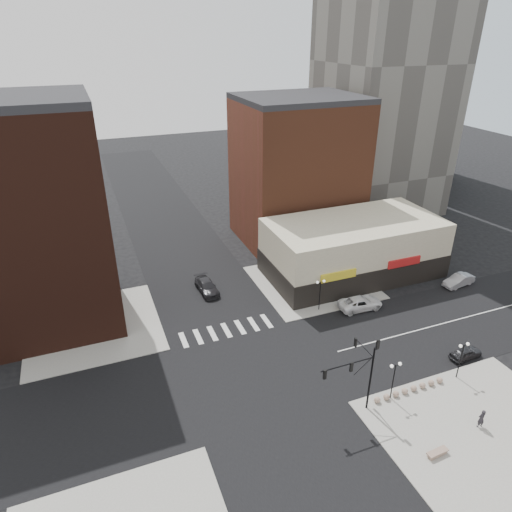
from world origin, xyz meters
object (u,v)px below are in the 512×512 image
traffic_signal (361,367)px  street_lamp_se_b (462,352)px  stone_bench (437,453)px  white_suv (360,303)px  street_lamp_se_a (395,372)px  pedestrian (481,418)px  silver_sedan (459,280)px  dark_sedan_north (207,287)px  street_lamp_ne (320,288)px  dark_sedan_east (466,353)px

traffic_signal → street_lamp_se_b: 11.88m
stone_bench → white_suv: bearing=69.9°
traffic_signal → white_suv: (9.78, 14.33, -4.18)m
street_lamp_se_a → white_suv: 15.90m
traffic_signal → street_lamp_se_a: bearing=-2.6°
street_lamp_se_a → pedestrian: (5.20, -5.77, -2.22)m
traffic_signal → silver_sedan: bearing=29.3°
traffic_signal → stone_bench: size_ratio=3.95×
dark_sedan_north → street_lamp_ne: bearing=-42.2°
street_lamp_se_b → dark_sedan_north: 31.76m
traffic_signal → silver_sedan: size_ratio=1.63×
dark_sedan_east → silver_sedan: (10.59, 12.34, 0.15)m
street_lamp_ne → white_suv: street_lamp_ne is taller
traffic_signal → pedestrian: traffic_signal is taller
street_lamp_se_a → white_suv: size_ratio=0.74×
dark_sedan_north → pedestrian: pedestrian is taller
white_suv → stone_bench: white_suv is taller
street_lamp_se_a → dark_sedan_north: bearing=112.9°
street_lamp_se_b → white_suv: street_lamp_se_b is taller
street_lamp_se_b → pedestrian: 6.78m
street_lamp_se_a → silver_sedan: street_lamp_se_a is taller
street_lamp_se_b → silver_sedan: (13.75, 14.47, -2.51)m
traffic_signal → street_lamp_ne: (4.76, 15.83, -1.67)m
traffic_signal → dark_sedan_north: size_ratio=1.44×
dark_sedan_east → pedestrian: size_ratio=1.96×
street_lamp_se_b → white_suv: bearing=97.8°
stone_bench → street_lamp_se_b: bearing=35.8°
street_lamp_se_b → stone_bench: 11.19m
street_lamp_se_a → dark_sedan_north: 27.79m
traffic_signal → white_suv: bearing=55.7°
street_lamp_se_a → street_lamp_ne: bearing=86.4°
silver_sedan → pedestrian: (-16.55, -20.24, 0.29)m
traffic_signal → street_lamp_ne: 16.62m
silver_sedan → dark_sedan_north: bearing=-116.6°
stone_bench → traffic_signal: bearing=112.5°
dark_sedan_north → stone_bench: bearing=-75.5°
white_suv → stone_bench: (-6.39, -21.32, -0.42)m
white_suv → silver_sedan: same height
street_lamp_se_a → white_suv: street_lamp_se_a is taller
street_lamp_ne → pedestrian: 22.28m
dark_sedan_north → stone_bench: dark_sedan_north is taller
dark_sedan_north → traffic_signal: bearing=-77.8°
street_lamp_se_b → silver_sedan: 20.12m
street_lamp_se_b → street_lamp_ne: size_ratio=1.00×
traffic_signal → dark_sedan_north: 26.60m
street_lamp_se_b → dark_sedan_north: (-18.78, 25.49, -2.51)m
silver_sedan → stone_bench: bearing=-54.0°
white_suv → dark_sedan_east: white_suv is taller
dark_sedan_east → dark_sedan_north: dark_sedan_north is taller
silver_sedan → dark_sedan_north: dark_sedan_north is taller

